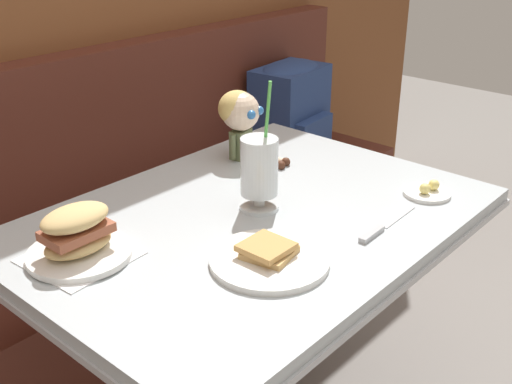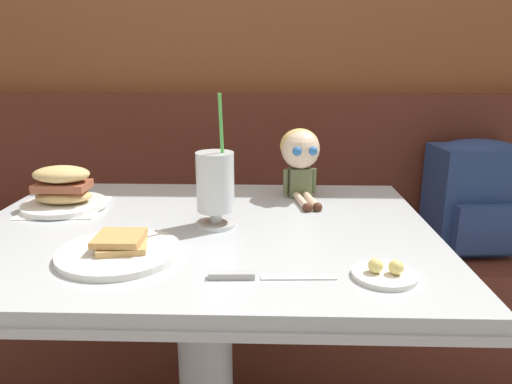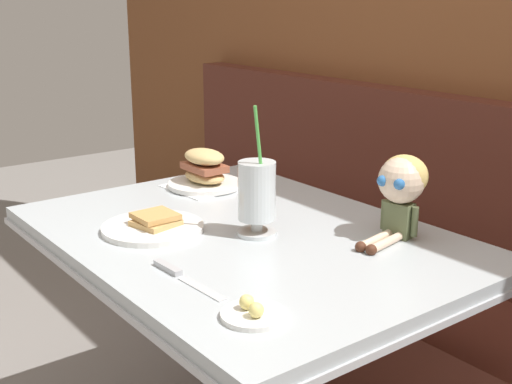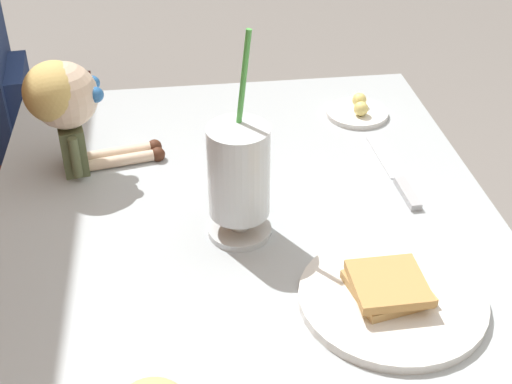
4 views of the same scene
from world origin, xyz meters
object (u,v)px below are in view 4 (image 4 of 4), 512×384
milkshake_glass (239,176)px  butter_saucer (358,111)px  butter_knife (400,183)px  toast_plate (391,296)px  seated_doll (65,102)px

milkshake_glass → butter_saucer: size_ratio=2.63×
milkshake_glass → butter_knife: bearing=-71.5°
toast_plate → butter_saucer: bearing=-9.4°
toast_plate → butter_knife: (0.27, -0.10, -0.01)m
butter_saucer → seated_doll: bearing=103.3°
toast_plate → milkshake_glass: size_ratio=0.79×
butter_knife → toast_plate: bearing=160.4°
toast_plate → butter_saucer: size_ratio=2.08×
butter_knife → seated_doll: size_ratio=1.04×
seated_doll → milkshake_glass: bearing=-129.7°
butter_knife → milkshake_glass: bearing=108.5°
butter_saucer → butter_knife: size_ratio=0.51×
butter_knife → seated_doll: (0.12, 0.54, 0.12)m
toast_plate → milkshake_glass: (0.18, 0.18, 0.09)m
toast_plate → seated_doll: seated_doll is taller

